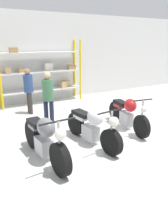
{
  "coord_description": "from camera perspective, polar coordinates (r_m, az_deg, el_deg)",
  "views": [
    {
      "loc": [
        -2.65,
        -4.33,
        2.46
      ],
      "look_at": [
        0.0,
        0.4,
        0.7
      ],
      "focal_mm": 35.0,
      "sensor_mm": 36.0,
      "label": 1
    }
  ],
  "objects": [
    {
      "name": "ground_plane",
      "position": [
        5.64,
        2.0,
        -7.88
      ],
      "size": [
        30.0,
        30.0,
        0.0
      ],
      "primitive_type": "plane",
      "color": "silver"
    },
    {
      "name": "back_wall",
      "position": [
        9.42,
        -13.2,
        13.5
      ],
      "size": [
        30.0,
        0.08,
        3.6
      ],
      "color": "silver",
      "rests_on": "ground_plane"
    },
    {
      "name": "shelving_rack",
      "position": [
        9.2,
        -10.73,
        10.28
      ],
      "size": [
        3.4,
        0.63,
        2.52
      ],
      "color": "yellow",
      "rests_on": "ground_plane"
    },
    {
      "name": "motorcycle_grey",
      "position": [
        4.72,
        -10.23,
        -6.9
      ],
      "size": [
        0.72,
        2.09,
        1.11
      ],
      "rotation": [
        0.0,
        0.0,
        -1.49
      ],
      "color": "black",
      "rests_on": "ground_plane"
    },
    {
      "name": "motorcycle_white",
      "position": [
        5.38,
        2.16,
        -3.75
      ],
      "size": [
        0.74,
        2.05,
        1.05
      ],
      "rotation": [
        0.0,
        0.0,
        -1.46
      ],
      "color": "black",
      "rests_on": "ground_plane"
    },
    {
      "name": "motorcycle_red",
      "position": [
        6.46,
        11.25,
        -0.28
      ],
      "size": [
        0.61,
        2.04,
        1.05
      ],
      "rotation": [
        0.0,
        0.0,
        -1.71
      ],
      "color": "black",
      "rests_on": "ground_plane"
    },
    {
      "name": "person_browsing",
      "position": [
        7.85,
        -14.29,
        6.17
      ],
      "size": [
        0.32,
        0.32,
        1.59
      ],
      "rotation": [
        0.0,
        0.0,
        3.15
      ],
      "color": "#38332D",
      "rests_on": "ground_plane"
    },
    {
      "name": "person_near_rack",
      "position": [
        6.52,
        -9.38,
        4.43
      ],
      "size": [
        0.45,
        0.45,
        1.64
      ],
      "rotation": [
        0.0,
        0.0,
        4.01
      ],
      "color": "#1E2338",
      "rests_on": "ground_plane"
    }
  ]
}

